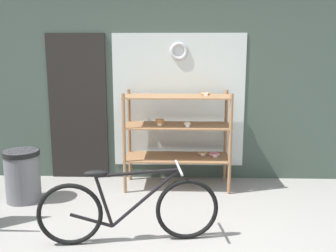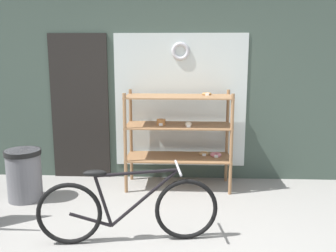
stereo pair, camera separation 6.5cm
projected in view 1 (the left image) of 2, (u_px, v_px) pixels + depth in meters
The scene contains 4 objects.
storefront_facade at pixel (163, 50), 5.27m from camera, with size 5.36×0.13×3.84m.
display_case at pixel (178, 130), 5.06m from camera, with size 1.42×0.56×1.33m.
bicycle at pixel (129, 209), 3.62m from camera, with size 1.75×0.46×0.76m.
trash_bin at pixel (22, 174), 4.65m from camera, with size 0.45×0.45×0.65m.
Camera 1 is at (0.22, -2.94, 1.83)m, focal length 40.00 mm.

